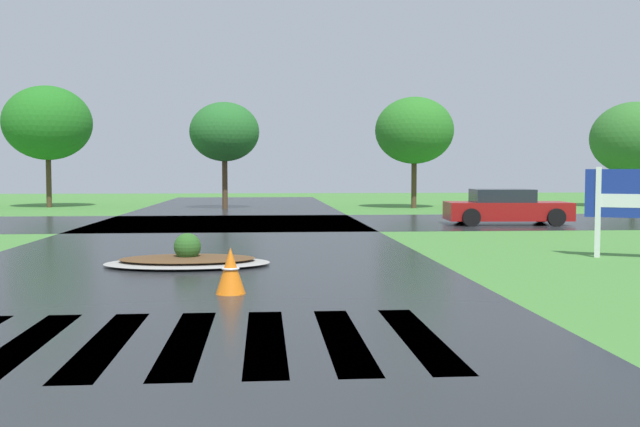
{
  "coord_description": "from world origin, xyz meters",
  "views": [
    {
      "loc": [
        1.34,
        -4.71,
        1.95
      ],
      "look_at": [
        2.76,
        13.53,
        0.88
      ],
      "focal_mm": 40.66,
      "sensor_mm": 36.0,
      "label": 1
    }
  ],
  "objects": [
    {
      "name": "asphalt_roadway",
      "position": [
        0.0,
        10.0,
        0.0
      ],
      "size": [
        10.09,
        80.0,
        0.01
      ],
      "primitive_type": "cube",
      "color": "#232628",
      "rests_on": "ground"
    },
    {
      "name": "asphalt_cross_road",
      "position": [
        0.0,
        22.87,
        0.0
      ],
      "size": [
        90.0,
        9.08,
        0.01
      ],
      "primitive_type": "cube",
      "color": "#232628",
      "rests_on": "ground"
    },
    {
      "name": "crosswalk_stripes",
      "position": [
        0.0,
        3.58,
        0.0
      ],
      "size": [
        6.75,
        3.33,
        0.01
      ],
      "color": "white",
      "rests_on": "ground"
    },
    {
      "name": "median_island",
      "position": [
        -0.23,
        10.29,
        0.13
      ],
      "size": [
        3.4,
        1.97,
        0.68
      ],
      "color": "#9E9B93",
      "rests_on": "ground"
    },
    {
      "name": "car_blue_compact",
      "position": [
        10.2,
        21.15,
        0.61
      ],
      "size": [
        4.55,
        2.29,
        1.3
      ],
      "rotation": [
        0.0,
        0.0,
        -0.07
      ],
      "color": "maroon",
      "rests_on": "ground"
    },
    {
      "name": "traffic_cone",
      "position": [
        0.81,
        6.78,
        0.36
      ],
      "size": [
        0.48,
        0.48,
        0.74
      ],
      "color": "orange",
      "rests_on": "ground"
    },
    {
      "name": "background_treeline",
      "position": [
        -0.18,
        34.3,
        4.08
      ],
      "size": [
        46.94,
        6.78,
        6.55
      ],
      "color": "#4C3823",
      "rests_on": "ground"
    }
  ]
}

